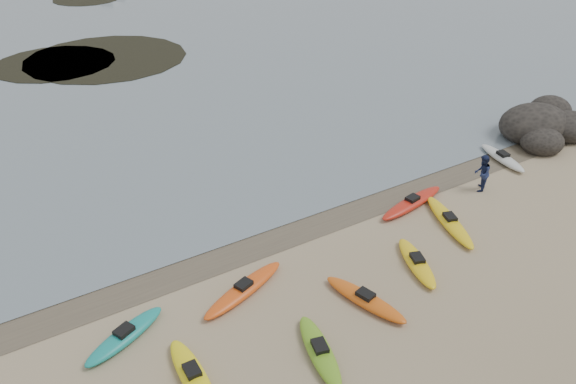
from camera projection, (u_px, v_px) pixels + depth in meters
ground at (288, 224)px, 22.23m from camera, size 600.00×600.00×0.00m
wet_sand at (292, 228)px, 22.01m from camera, size 60.00×60.00×0.00m
kayaks at (340, 274)px, 19.34m from camera, size 21.99×8.57×0.34m
person_east at (482, 173)px, 24.10m from camera, size 1.02×0.98×1.67m
rock_cluster at (544, 130)px, 29.27m from camera, size 5.52×4.10×1.99m
kelp_mats at (88, 45)px, 43.11m from camera, size 14.82×29.33×0.04m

